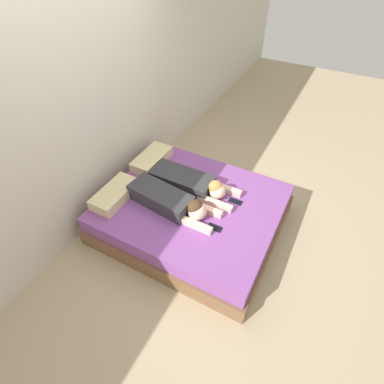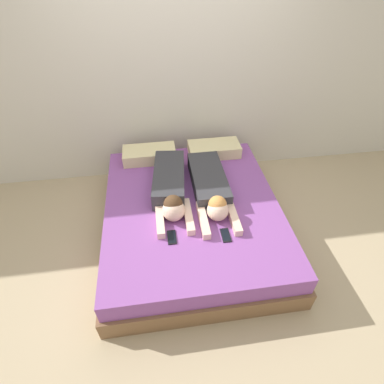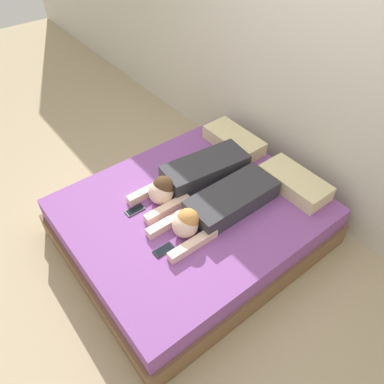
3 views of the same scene
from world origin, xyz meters
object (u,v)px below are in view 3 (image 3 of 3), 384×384
person_right (219,206)px  cell_phone_left (135,210)px  pillow_head_right (295,182)px  pillow_head_left (234,140)px  cell_phone_right (164,250)px  bed (192,222)px  person_left (193,176)px

person_right → cell_phone_left: bearing=-130.8°
pillow_head_right → pillow_head_left: bearing=180.0°
pillow_head_left → cell_phone_right: size_ratio=3.83×
pillow_head_left → bed: bearing=-64.9°
person_right → cell_phone_left: (-0.44, -0.51, -0.08)m
cell_phone_right → bed: bearing=117.7°
pillow_head_left → cell_phone_right: pillow_head_left is taller
cell_phone_left → person_left: bearing=85.7°
pillow_head_left → person_left: person_left is taller
person_right → pillow_head_left: bearing=129.9°
bed → cell_phone_right: cell_phone_right is taller
pillow_head_left → cell_phone_right: (0.61, -1.25, -0.06)m
person_right → cell_phone_left: 0.68m
person_right → cell_phone_left: size_ratio=7.07×
cell_phone_right → person_left: bearing=125.2°
person_right → cell_phone_right: bearing=-87.0°
bed → pillow_head_left: size_ratio=3.39×
pillow_head_right → person_left: 0.87m
bed → person_right: (0.20, 0.11, 0.30)m
bed → pillow_head_left: 0.93m
cell_phone_right → pillow_head_left: bearing=116.1°
bed → pillow_head_right: (0.38, 0.81, 0.28)m
pillow_head_left → person_left: size_ratio=0.54×
person_right → cell_phone_right: 0.56m
pillow_head_left → pillow_head_right: 0.76m
pillow_head_left → person_right: size_ratio=0.54×
bed → person_right: size_ratio=1.84×
person_left → cell_phone_right: 0.75m
bed → person_left: size_ratio=1.85×
person_left → person_right: bearing=-7.3°
person_left → pillow_head_left: bearing=106.0°
person_right → person_left: bearing=172.7°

